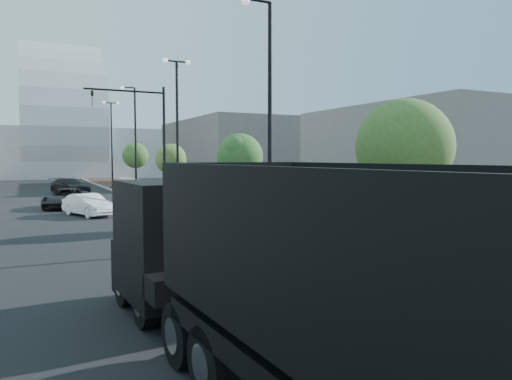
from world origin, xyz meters
name	(u,v)px	position (x,y,z in m)	size (l,w,h in m)	color
ground	(489,337)	(0.00, 0.00, 0.00)	(220.00, 220.00, 0.00)	black
sidewalk	(153,191)	(3.50, 40.00, 0.06)	(7.00, 140.00, 0.12)	#4C2D23
concrete_strip	(180,190)	(6.20, 40.00, 0.07)	(2.40, 140.00, 0.13)	slate
curb	(117,192)	(0.00, 40.00, 0.07)	(0.30, 140.00, 0.14)	gray
dump_truck	(256,284)	(-4.55, 0.71, 1.39)	(3.15, 13.45, 3.30)	black
white_sedan	(88,205)	(-4.55, 22.72, 0.64)	(1.35, 3.87, 1.28)	silver
dark_car_mid	(66,198)	(-5.35, 27.74, 0.65)	(2.17, 4.71, 1.31)	black
dark_car_far	(70,186)	(-4.02, 41.42, 0.70)	(1.97, 4.86, 1.41)	black
pedestrian	(357,211)	(6.52, 12.18, 0.82)	(0.60, 0.39, 1.65)	black
streetlight_1	(267,132)	(0.49, 10.00, 4.34)	(1.44, 0.56, 9.21)	black
streetlight_2	(177,134)	(0.60, 22.00, 4.82)	(1.72, 0.56, 9.28)	black
streetlight_3	(134,146)	(0.49, 34.00, 4.34)	(1.44, 0.56, 9.21)	black
streetlight_4	(112,144)	(0.60, 46.00, 4.82)	(1.72, 0.56, 9.28)	black
traffic_mast	(151,133)	(-0.30, 25.00, 4.98)	(5.09, 0.20, 8.00)	black
tree_0	(405,147)	(1.65, 4.02, 3.66)	(2.65, 2.65, 4.99)	#382619
tree_1	(240,157)	(1.65, 15.02, 3.40)	(2.31, 2.25, 4.54)	#382619
tree_2	(171,159)	(1.65, 27.02, 3.24)	(2.26, 2.19, 4.35)	#382619
tree_3	(136,156)	(1.65, 39.02, 3.54)	(2.44, 2.40, 4.76)	#382619
convention_center	(60,142)	(-2.00, 85.00, 6.00)	(50.00, 30.00, 50.00)	#A5ACAF
commercial_block_ne	(230,152)	(16.00, 50.00, 4.00)	(12.00, 22.00, 8.00)	#5D5754
commercial_block_e	(416,156)	(18.00, 20.00, 3.50)	(10.00, 16.00, 7.00)	slate
utility_cover_1	(339,247)	(2.40, 8.00, 0.13)	(0.50, 0.50, 0.02)	black
utility_cover_2	(224,214)	(2.40, 19.00, 0.13)	(0.50, 0.50, 0.02)	black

